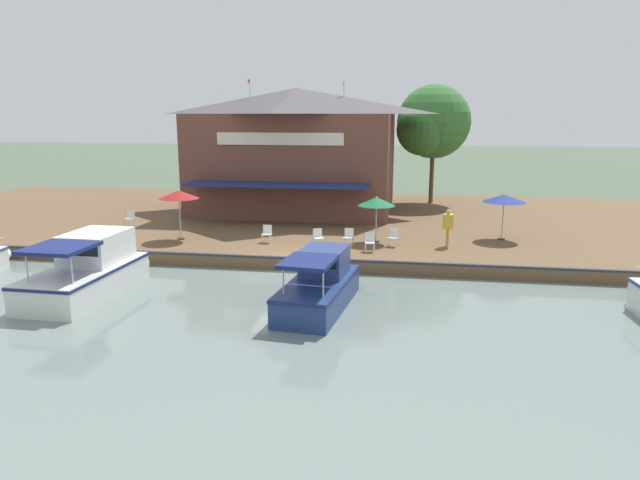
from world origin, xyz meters
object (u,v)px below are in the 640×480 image
object	(u,v)px
person_near_entrance	(448,223)
motorboat_second_along	(94,269)
cafe_chair_facing_river	(370,241)
cafe_chair_far_corner_seat	(393,236)
patio_umbrella_mid_patio_right	(377,202)
motorboat_mid_row	(322,284)
cafe_chair_mid_patio	(267,233)
cafe_chair_back_row_seat	(348,236)
tree_upstream_bank	(431,124)
cafe_chair_under_first_umbrella	(318,237)
patio_umbrella_far_corner	(504,198)
cafe_chair_beside_entrance	(130,218)
waterfront_restaurant	(297,149)
patio_umbrella_near_quay_edge	(179,195)

from	to	relation	value
person_near_entrance	motorboat_second_along	distance (m)	15.80
cafe_chair_facing_river	cafe_chair_far_corner_seat	distance (m)	1.63
patio_umbrella_mid_patio_right	motorboat_mid_row	world-z (taller)	patio_umbrella_mid_patio_right
patio_umbrella_mid_patio_right	person_near_entrance	size ratio (longest dim) A/B	1.27
cafe_chair_mid_patio	motorboat_mid_row	size ratio (longest dim) A/B	0.14
cafe_chair_back_row_seat	motorboat_second_along	bearing A→B (deg)	-52.52
person_near_entrance	tree_upstream_bank	size ratio (longest dim) A/B	0.22
cafe_chair_facing_river	cafe_chair_under_first_umbrella	size ratio (longest dim) A/B	1.00
patio_umbrella_far_corner	tree_upstream_bank	world-z (taller)	tree_upstream_bank
cafe_chair_far_corner_seat	cafe_chair_beside_entrance	xyz separation A→B (m)	(-2.72, -14.89, 0.00)
patio_umbrella_far_corner	cafe_chair_back_row_seat	bearing A→B (deg)	-69.64
patio_umbrella_far_corner	person_near_entrance	bearing A→B (deg)	-54.11
patio_umbrella_mid_patio_right	cafe_chair_back_row_seat	distance (m)	2.28
cafe_chair_back_row_seat	tree_upstream_bank	size ratio (longest dim) A/B	0.10
patio_umbrella_far_corner	motorboat_second_along	world-z (taller)	patio_umbrella_far_corner
motorboat_mid_row	tree_upstream_bank	size ratio (longest dim) A/B	0.73
cafe_chair_beside_entrance	tree_upstream_bank	size ratio (longest dim) A/B	0.10
cafe_chair_mid_patio	person_near_entrance	bearing A→B (deg)	93.70
waterfront_restaurant	patio_umbrella_far_corner	xyz separation A→B (m)	(7.74, 12.12, -1.91)
cafe_chair_far_corner_seat	cafe_chair_under_first_umbrella	bearing A→B (deg)	-79.61
person_near_entrance	cafe_chair_far_corner_seat	bearing A→B (deg)	-80.77
waterfront_restaurant	cafe_chair_back_row_seat	xyz separation A→B (m)	(10.52, 4.65, -3.52)
cafe_chair_facing_river	motorboat_second_along	size ratio (longest dim) A/B	0.13
patio_umbrella_near_quay_edge	cafe_chair_beside_entrance	bearing A→B (deg)	-124.14
waterfront_restaurant	cafe_chair_beside_entrance	distance (m)	11.58
cafe_chair_under_first_umbrella	motorboat_mid_row	bearing A→B (deg)	10.81
cafe_chair_far_corner_seat	tree_upstream_bank	world-z (taller)	tree_upstream_bank
motorboat_mid_row	person_near_entrance	bearing A→B (deg)	148.29
waterfront_restaurant	cafe_chair_beside_entrance	world-z (taller)	waterfront_restaurant
patio_umbrella_mid_patio_right	cafe_chair_back_row_seat	bearing A→B (deg)	-47.23
cafe_chair_facing_river	cafe_chair_beside_entrance	size ratio (longest dim) A/B	1.00
cafe_chair_facing_river	cafe_chair_under_first_umbrella	xyz separation A→B (m)	(-0.61, -2.51, 0.00)
cafe_chair_mid_patio	cafe_chair_back_row_seat	bearing A→B (deg)	87.43
cafe_chair_back_row_seat	cafe_chair_beside_entrance	size ratio (longest dim) A/B	1.00
cafe_chair_far_corner_seat	person_near_entrance	world-z (taller)	person_near_entrance
cafe_chair_mid_patio	person_near_entrance	size ratio (longest dim) A/B	0.47
cafe_chair_under_first_umbrella	person_near_entrance	size ratio (longest dim) A/B	0.47
patio_umbrella_mid_patio_right	patio_umbrella_far_corner	distance (m)	6.45
cafe_chair_mid_patio	motorboat_mid_row	world-z (taller)	motorboat_mid_row
patio_umbrella_mid_patio_right	patio_umbrella_far_corner	world-z (taller)	patio_umbrella_far_corner
patio_umbrella_far_corner	cafe_chair_beside_entrance	xyz separation A→B (m)	(-0.28, -20.25, -1.61)
cafe_chair_under_first_umbrella	cafe_chair_far_corner_seat	world-z (taller)	same
cafe_chair_back_row_seat	cafe_chair_far_corner_seat	size ratio (longest dim) A/B	1.00
patio_umbrella_near_quay_edge	cafe_chair_back_row_seat	world-z (taller)	patio_umbrella_near_quay_edge
patio_umbrella_far_corner	motorboat_second_along	bearing A→B (deg)	-59.53
patio_umbrella_mid_patio_right	cafe_chair_facing_river	world-z (taller)	patio_umbrella_mid_patio_right
cafe_chair_under_first_umbrella	cafe_chair_beside_entrance	world-z (taller)	same
cafe_chair_far_corner_seat	motorboat_mid_row	world-z (taller)	motorboat_mid_row
cafe_chair_facing_river	tree_upstream_bank	world-z (taller)	tree_upstream_bank
cafe_chair_far_corner_seat	tree_upstream_bank	xyz separation A→B (m)	(-14.22, 1.93, 5.09)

